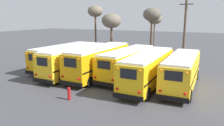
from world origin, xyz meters
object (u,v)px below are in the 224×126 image
object	(u,v)px
school_bus_4	(149,68)
bare_tree_2	(111,21)
school_bus_2	(100,60)
bare_tree_1	(155,19)
fire_hydrant	(69,93)
school_bus_1	(75,59)
utility_pole	(185,29)
school_bus_0	(64,56)
bare_tree_3	(95,12)
bare_tree_0	(152,15)
school_bus_3	(128,62)
school_bus_5	(182,70)

from	to	relation	value
school_bus_4	bare_tree_2	bearing A→B (deg)	127.66
school_bus_2	bare_tree_2	size ratio (longest dim) A/B	1.48
bare_tree_1	fire_hydrant	size ratio (longest dim) A/B	6.87
school_bus_1	school_bus_4	bearing A→B (deg)	-1.80
school_bus_4	utility_pole	xyz separation A→B (m)	(1.14, 12.63, 3.03)
school_bus_0	bare_tree_1	bearing A→B (deg)	74.76
bare_tree_3	school_bus_0	bearing A→B (deg)	-77.10
school_bus_4	fire_hydrant	world-z (taller)	school_bus_4
bare_tree_0	school_bus_4	bearing A→B (deg)	-73.80
bare_tree_0	bare_tree_2	world-z (taller)	bare_tree_0
school_bus_4	bare_tree_1	size ratio (longest dim) A/B	1.47
school_bus_3	utility_pole	xyz separation A→B (m)	(4.04, 10.81, 3.08)
school_bus_3	bare_tree_1	size ratio (longest dim) A/B	1.41
bare_tree_2	bare_tree_3	bearing A→B (deg)	-171.69
bare_tree_2	bare_tree_3	world-z (taller)	bare_tree_3
bare_tree_0	bare_tree_2	distance (m)	7.11
utility_pole	school_bus_0	bearing A→B (deg)	-139.89
school_bus_5	bare_tree_1	bearing A→B (deg)	112.24
school_bus_3	bare_tree_3	distance (m)	18.06
school_bus_0	fire_hydrant	distance (m)	11.07
school_bus_2	bare_tree_2	xyz separation A→B (m)	(-5.71, 14.11, 3.94)
school_bus_1	bare_tree_2	world-z (taller)	bare_tree_2
bare_tree_1	bare_tree_2	xyz separation A→B (m)	(-5.52, -7.58, -0.26)
school_bus_4	bare_tree_3	size ratio (longest dim) A/B	1.24
bare_tree_3	bare_tree_1	bearing A→B (deg)	43.34
utility_pole	bare_tree_1	distance (m)	12.24
bare_tree_2	fire_hydrant	bearing A→B (deg)	-71.60
fire_hydrant	utility_pole	bearing A→B (deg)	73.78
school_bus_2	fire_hydrant	bearing A→B (deg)	-79.10
bare_tree_2	school_bus_0	bearing A→B (deg)	-90.42
school_bus_1	utility_pole	size ratio (longest dim) A/B	1.12
bare_tree_1	bare_tree_0	bearing A→B (deg)	-77.96
school_bus_0	bare_tree_1	xyz separation A→B (m)	(5.61, 20.60, 4.36)
bare_tree_1	school_bus_0	bearing A→B (deg)	-105.24
school_bus_0	bare_tree_0	world-z (taller)	bare_tree_0
school_bus_0	school_bus_3	world-z (taller)	school_bus_3
school_bus_3	utility_pole	world-z (taller)	utility_pole
school_bus_2	bare_tree_2	world-z (taller)	bare_tree_2
school_bus_4	bare_tree_2	size ratio (longest dim) A/B	1.48
school_bus_0	bare_tree_3	distance (m)	14.10
bare_tree_2	school_bus_3	bearing A→B (deg)	-56.66
school_bus_1	school_bus_5	distance (m)	11.62
bare_tree_3	utility_pole	bearing A→B (deg)	-6.75
bare_tree_3	fire_hydrant	world-z (taller)	bare_tree_3
utility_pole	bare_tree_0	bearing A→B (deg)	153.17
school_bus_0	utility_pole	world-z (taller)	utility_pole
school_bus_3	fire_hydrant	bearing A→B (deg)	-100.33
school_bus_3	fire_hydrant	size ratio (longest dim) A/B	9.66
school_bus_0	utility_pole	bearing A→B (deg)	40.11
school_bus_4	bare_tree_3	distance (m)	21.23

